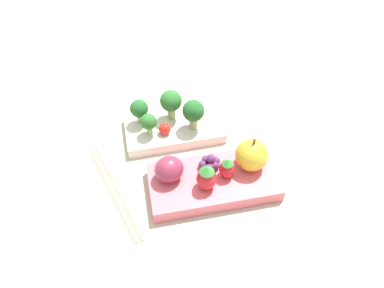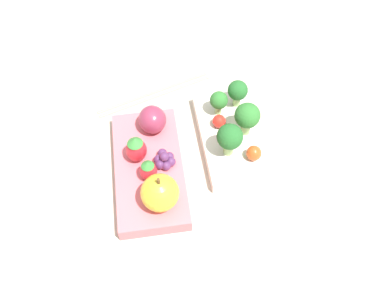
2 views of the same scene
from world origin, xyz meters
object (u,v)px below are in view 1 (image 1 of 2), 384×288
bento_box_savoury (174,128)px  chopsticks_pair (114,190)px  bento_box_fruit (213,182)px  strawberry_1 (227,168)px  plum (169,169)px  broccoli_floret_1 (149,122)px  broccoli_floret_2 (171,102)px  broccoli_floret_0 (193,112)px  broccoli_floret_3 (139,109)px  cherry_tomato_0 (197,109)px  apple (252,155)px  grape_cluster (210,162)px  strawberry_0 (207,178)px  cherry_tomato_1 (165,129)px

bento_box_savoury → chopsticks_pair: size_ratio=0.91×
bento_box_fruit → chopsticks_pair: 0.16m
bento_box_fruit → strawberry_1: strawberry_1 is taller
strawberry_1 → plum: bearing=162.5°
broccoli_floret_1 → broccoli_floret_2: bearing=29.0°
broccoli_floret_0 → strawberry_1: (0.01, -0.13, -0.02)m
broccoli_floret_0 → broccoli_floret_3: 0.10m
broccoli_floret_1 → chopsticks_pair: size_ratio=0.21×
cherry_tomato_0 → apple: (0.04, -0.15, 0.02)m
broccoli_floret_2 → strawberry_1: 0.17m
grape_cluster → chopsticks_pair: (-0.16, 0.02, -0.03)m
broccoli_floret_0 → broccoli_floret_1: (-0.08, 0.01, -0.01)m
apple → chopsticks_pair: size_ratio=0.30×
strawberry_0 → chopsticks_pair: 0.16m
strawberry_0 → cherry_tomato_1: bearing=100.6°
bento_box_savoury → strawberry_0: 0.16m
bento_box_fruit → broccoli_floret_0: size_ratio=3.66×
bento_box_fruit → apple: size_ratio=3.50×
apple → chopsticks_pair: 0.23m
broccoli_floret_2 → strawberry_1: bearing=-76.4°
broccoli_floret_0 → chopsticks_pair: bearing=-155.1°
broccoli_floret_3 → broccoli_floret_0: bearing=-27.4°
broccoli_floret_2 → grape_cluster: size_ratio=1.82×
cherry_tomato_1 → grape_cluster: bearing=-64.9°
plum → chopsticks_pair: size_ratio=0.22×
bento_box_savoury → chopsticks_pair: bearing=-144.1°
broccoli_floret_3 → cherry_tomato_1: broccoli_floret_3 is taller
broccoli_floret_0 → broccoli_floret_2: bearing=127.2°
cherry_tomato_1 → chopsticks_pair: cherry_tomato_1 is taller
broccoli_floret_3 → chopsticks_pair: 0.15m
broccoli_floret_1 → apple: (0.14, -0.13, 0.00)m
broccoli_floret_0 → strawberry_0: (-0.03, -0.14, -0.01)m
cherry_tomato_1 → strawberry_1: (0.06, -0.13, 0.01)m
broccoli_floret_2 → apple: 0.18m
broccoli_floret_1 → broccoli_floret_2: size_ratio=0.73×
cherry_tomato_1 → plum: 0.11m
bento_box_fruit → plum: (-0.07, 0.02, 0.03)m
broccoli_floret_1 → cherry_tomato_1: (0.03, -0.01, -0.02)m
bento_box_fruit → chopsticks_pair: size_ratio=1.05×
broccoli_floret_1 → cherry_tomato_0: size_ratio=1.90×
strawberry_0 → plum: 0.06m
broccoli_floret_2 → strawberry_0: broccoli_floret_2 is taller
broccoli_floret_2 → chopsticks_pair: 0.19m
broccoli_floret_3 → plum: size_ratio=1.08×
bento_box_savoury → cherry_tomato_0: (0.05, 0.01, 0.02)m
broccoli_floret_0 → broccoli_floret_3: broccoli_floret_0 is taller
broccoli_floret_1 → broccoli_floret_3: broccoli_floret_3 is taller
broccoli_floret_1 → broccoli_floret_2: (0.05, 0.03, 0.01)m
broccoli_floret_1 → chopsticks_pair: broccoli_floret_1 is taller
broccoli_floret_0 → cherry_tomato_0: broccoli_floret_0 is taller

